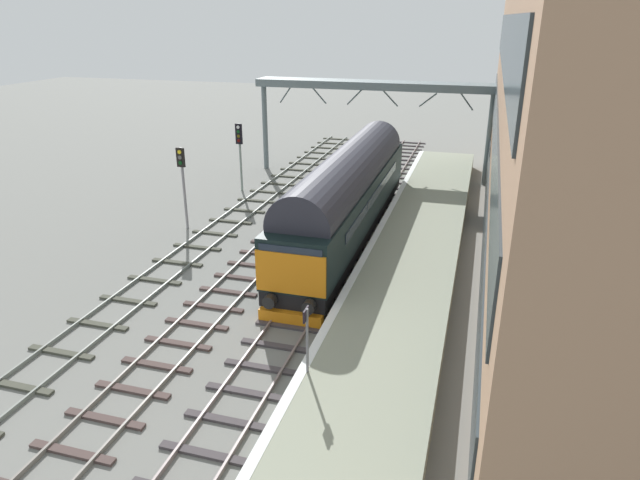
# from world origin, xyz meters

# --- Properties ---
(ground_plane) EXTENTS (140.00, 140.00, 0.00)m
(ground_plane) POSITION_xyz_m (0.00, 0.00, 0.00)
(ground_plane) COLOR slate
(ground_plane) RESTS_ON ground
(track_main) EXTENTS (2.50, 60.00, 0.15)m
(track_main) POSITION_xyz_m (0.00, 0.00, 0.05)
(track_main) COLOR gray
(track_main) RESTS_ON ground
(track_adjacent_west) EXTENTS (2.50, 60.00, 0.15)m
(track_adjacent_west) POSITION_xyz_m (-3.31, -0.00, 0.05)
(track_adjacent_west) COLOR slate
(track_adjacent_west) RESTS_ON ground
(track_adjacent_far_west) EXTENTS (2.50, 60.00, 0.15)m
(track_adjacent_far_west) POSITION_xyz_m (-6.80, 0.00, 0.06)
(track_adjacent_far_west) COLOR slate
(track_adjacent_far_west) RESTS_ON ground
(station_platform) EXTENTS (4.00, 44.00, 1.01)m
(station_platform) POSITION_xyz_m (3.60, 0.00, 0.50)
(station_platform) COLOR gray
(station_platform) RESTS_ON ground
(station_building) EXTENTS (5.70, 35.91, 18.81)m
(station_building) POSITION_xyz_m (9.43, 4.72, 9.40)
(station_building) COLOR #9F785B
(station_building) RESTS_ON ground
(diesel_locomotive) EXTENTS (2.74, 17.88, 4.68)m
(diesel_locomotive) POSITION_xyz_m (0.00, 5.07, 2.48)
(diesel_locomotive) COLOR black
(diesel_locomotive) RESTS_ON ground
(signal_post_near) EXTENTS (0.44, 0.22, 4.37)m
(signal_post_near) POSITION_xyz_m (-8.62, 4.28, 2.81)
(signal_post_near) COLOR gray
(signal_post_near) RESTS_ON ground
(signal_post_mid) EXTENTS (0.44, 0.22, 4.34)m
(signal_post_mid) POSITION_xyz_m (-8.62, 11.55, 2.84)
(signal_post_mid) COLOR gray
(signal_post_mid) RESTS_ON ground
(platform_number_sign) EXTENTS (0.10, 0.44, 2.05)m
(platform_number_sign) POSITION_xyz_m (1.91, -7.76, 2.36)
(platform_number_sign) COLOR slate
(platform_number_sign) RESTS_ON station_platform
(overhead_footbridge) EXTENTS (16.10, 2.00, 6.53)m
(overhead_footbridge) POSITION_xyz_m (-1.35, 17.46, 5.99)
(overhead_footbridge) COLOR slate
(overhead_footbridge) RESTS_ON ground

